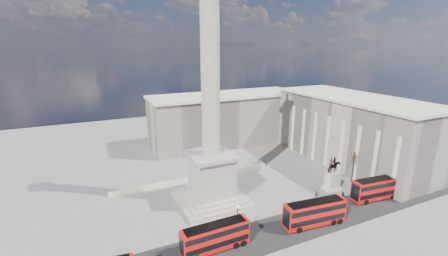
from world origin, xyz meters
TOP-DOWN VIEW (x-y plane):
  - ground at (0.00, 0.00)m, footprint 180.00×180.00m
  - asphalt_road at (5.00, -10.00)m, footprint 120.00×9.00m
  - nelsons_column at (0.00, 5.00)m, footprint 14.00×14.00m
  - balustrade_wall at (0.00, 16.00)m, footprint 40.00×0.60m
  - building_east at (45.00, 10.00)m, footprint 19.00×46.00m
  - building_northeast at (20.00, 40.00)m, footprint 51.00×17.00m
  - red_bus_b at (-5.46, -9.90)m, footprint 11.42×2.91m
  - red_bus_c at (13.84, -11.17)m, footprint 12.14×3.95m
  - red_bus_d at (32.73, -9.12)m, footprint 12.01×3.85m
  - victorian_lamp at (-0.93, -8.71)m, footprint 0.54×0.54m
  - equestrian_statue at (27.25, -1.69)m, footprint 3.79×2.84m
  - bare_tree_near at (34.55, -0.64)m, footprint 1.85×1.85m
  - bare_tree_mid at (29.82, 1.64)m, footprint 1.75×1.75m
  - bare_tree_far at (36.62, 9.26)m, footprint 1.89×1.89m
  - pedestrian_walking at (21.40, -3.10)m, footprint 0.77×0.64m
  - pedestrian_standing at (25.68, -6.35)m, footprint 1.20×1.17m
  - pedestrian_crossing at (17.15, -5.16)m, footprint 0.71×0.95m

SIDE VIEW (x-z plane):
  - ground at x=0.00m, z-range 0.00..0.00m
  - asphalt_road at x=5.00m, z-range 0.00..0.01m
  - balustrade_wall at x=0.00m, z-range 0.00..1.10m
  - pedestrian_crossing at x=17.15m, z-range 0.00..1.50m
  - pedestrian_walking at x=21.40m, z-range 0.00..1.80m
  - pedestrian_standing at x=25.68m, z-range 0.00..1.94m
  - red_bus_b at x=-5.46m, z-range 0.11..4.72m
  - red_bus_d at x=32.73m, z-range 0.12..4.90m
  - red_bus_c at x=13.84m, z-range 0.12..4.95m
  - equestrian_statue at x=27.25m, z-range -1.23..6.72m
  - victorian_lamp at x=-0.93m, z-range 0.56..6.90m
  - bare_tree_mid at x=29.82m, z-range 1.91..8.56m
  - bare_tree_far at x=36.62m, z-range 2.22..9.94m
  - bare_tree_near at x=34.55m, z-range 2.33..10.44m
  - building_northeast at x=20.00m, z-range 0.02..16.62m
  - building_east at x=45.00m, z-range 0.02..18.62m
  - nelsons_column at x=0.00m, z-range -12.01..37.84m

